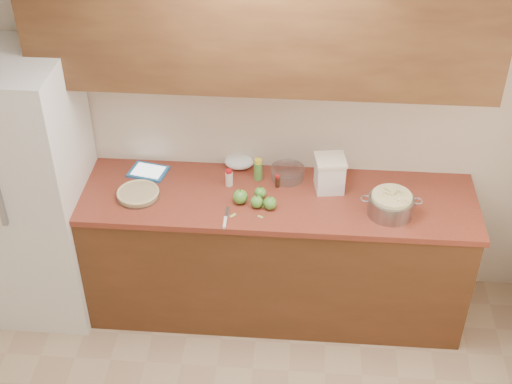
# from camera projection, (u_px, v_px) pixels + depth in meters

# --- Properties ---
(room_shell) EXTENTS (3.60, 3.60, 3.60)m
(room_shell) POSITION_uv_depth(u_px,v_px,m) (234.00, 336.00, 2.93)
(room_shell) COLOR tan
(room_shell) RESTS_ON ground
(counter_run) EXTENTS (2.64, 0.68, 0.92)m
(counter_run) POSITION_uv_depth(u_px,v_px,m) (260.00, 252.00, 4.61)
(counter_run) COLOR #582D18
(counter_run) RESTS_ON ground
(upper_cabinets) EXTENTS (2.60, 0.34, 0.70)m
(upper_cabinets) POSITION_uv_depth(u_px,v_px,m) (263.00, 26.00, 3.85)
(upper_cabinets) COLOR brown
(upper_cabinets) RESTS_ON room_shell
(fridge) EXTENTS (0.70, 0.70, 1.80)m
(fridge) POSITION_uv_depth(u_px,v_px,m) (28.00, 190.00, 4.41)
(fridge) COLOR white
(fridge) RESTS_ON ground
(pie) EXTENTS (0.27, 0.27, 0.04)m
(pie) POSITION_uv_depth(u_px,v_px,m) (138.00, 194.00, 4.32)
(pie) COLOR silver
(pie) RESTS_ON counter_run
(colander) EXTENTS (0.36, 0.27, 0.13)m
(colander) POSITION_uv_depth(u_px,v_px,m) (391.00, 205.00, 4.16)
(colander) COLOR gray
(colander) RESTS_ON counter_run
(flour_canister) EXTENTS (0.20, 0.20, 0.22)m
(flour_canister) POSITION_uv_depth(u_px,v_px,m) (330.00, 173.00, 4.33)
(flour_canister) COLOR white
(flour_canister) RESTS_ON counter_run
(tablet) EXTENTS (0.26, 0.22, 0.02)m
(tablet) POSITION_uv_depth(u_px,v_px,m) (148.00, 172.00, 4.53)
(tablet) COLOR #246BB0
(tablet) RESTS_ON counter_run
(paring_knife) EXTENTS (0.02, 0.21, 0.02)m
(paring_knife) POSITION_uv_depth(u_px,v_px,m) (225.00, 221.00, 4.12)
(paring_knife) COLOR gray
(paring_knife) RESTS_ON counter_run
(lemon_bottle) EXTENTS (0.05, 0.05, 0.15)m
(lemon_bottle) POSITION_uv_depth(u_px,v_px,m) (258.00, 170.00, 4.44)
(lemon_bottle) COLOR #4C8C38
(lemon_bottle) RESTS_ON counter_run
(cinnamon_shaker) EXTENTS (0.05, 0.05, 0.11)m
(cinnamon_shaker) POSITION_uv_depth(u_px,v_px,m) (229.00, 178.00, 4.39)
(cinnamon_shaker) COLOR beige
(cinnamon_shaker) RESTS_ON counter_run
(vanilla_bottle) EXTENTS (0.03, 0.03, 0.08)m
(vanilla_bottle) POSITION_uv_depth(u_px,v_px,m) (278.00, 181.00, 4.39)
(vanilla_bottle) COLOR black
(vanilla_bottle) RESTS_ON counter_run
(mixing_bowl) EXTENTS (0.22, 0.22, 0.08)m
(mixing_bowl) POSITION_uv_depth(u_px,v_px,m) (288.00, 172.00, 4.46)
(mixing_bowl) COLOR silver
(mixing_bowl) RESTS_ON counter_run
(paper_towel) EXTENTS (0.21, 0.18, 0.08)m
(paper_towel) POSITION_uv_depth(u_px,v_px,m) (239.00, 162.00, 4.56)
(paper_towel) COLOR white
(paper_towel) RESTS_ON counter_run
(apple_left) EXTENTS (0.09, 0.09, 0.10)m
(apple_left) POSITION_uv_depth(u_px,v_px,m) (240.00, 197.00, 4.25)
(apple_left) COLOR #4E902F
(apple_left) RESTS_ON counter_run
(apple_center) EXTENTS (0.07, 0.07, 0.09)m
(apple_center) POSITION_uv_depth(u_px,v_px,m) (260.00, 193.00, 4.30)
(apple_center) COLOR #4E902F
(apple_center) RESTS_ON counter_run
(apple_front) EXTENTS (0.08, 0.08, 0.09)m
(apple_front) POSITION_uv_depth(u_px,v_px,m) (257.00, 202.00, 4.22)
(apple_front) COLOR #4E902F
(apple_front) RESTS_ON counter_run
(apple_extra) EXTENTS (0.08, 0.08, 0.09)m
(apple_extra) POSITION_uv_depth(u_px,v_px,m) (270.00, 203.00, 4.21)
(apple_extra) COLOR #4E902F
(apple_extra) RESTS_ON counter_run
(peel_a) EXTENTS (0.03, 0.03, 0.00)m
(peel_a) POSITION_uv_depth(u_px,v_px,m) (262.00, 206.00, 4.25)
(peel_a) COLOR #97BE5C
(peel_a) RESTS_ON counter_run
(peel_b) EXTENTS (0.02, 0.03, 0.00)m
(peel_b) POSITION_uv_depth(u_px,v_px,m) (268.00, 202.00, 4.28)
(peel_b) COLOR #97BE5C
(peel_b) RESTS_ON counter_run
(peel_c) EXTENTS (0.04, 0.04, 0.00)m
(peel_c) POSITION_uv_depth(u_px,v_px,m) (233.00, 215.00, 4.18)
(peel_c) COLOR #97BE5C
(peel_c) RESTS_ON counter_run
(peel_d) EXTENTS (0.04, 0.03, 0.00)m
(peel_d) POSITION_uv_depth(u_px,v_px,m) (260.00, 217.00, 4.17)
(peel_d) COLOR #97BE5C
(peel_d) RESTS_ON counter_run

